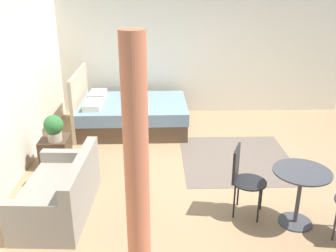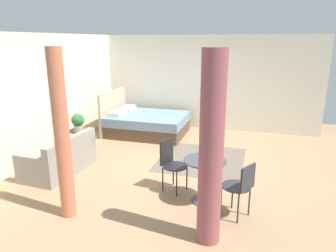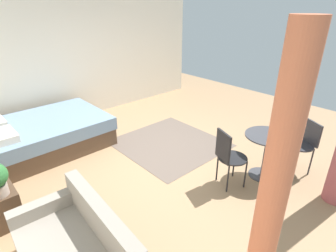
{
  "view_description": "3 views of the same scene",
  "coord_description": "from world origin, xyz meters",
  "px_view_note": "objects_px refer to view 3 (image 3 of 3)",
  "views": [
    {
      "loc": [
        -5.43,
        1.0,
        2.83
      ],
      "look_at": [
        0.15,
        0.82,
        0.65
      ],
      "focal_mm": 40.06,
      "sensor_mm": 36.0,
      "label": 1
    },
    {
      "loc": [
        -6.08,
        -1.45,
        2.57
      ],
      "look_at": [
        -0.32,
        0.27,
        0.87
      ],
      "focal_mm": 32.77,
      "sensor_mm": 36.0,
      "label": 2
    },
    {
      "loc": [
        -3.2,
        2.83,
        2.55
      ],
      "look_at": [
        -0.11,
        0.01,
        0.61
      ],
      "focal_mm": 28.64,
      "sensor_mm": 36.0,
      "label": 3
    }
  ],
  "objects_px": {
    "bed": "(43,134)",
    "cafe_chair_near_window": "(305,141)",
    "cafe_chair_near_couch": "(228,154)",
    "balcony_table": "(266,148)"
  },
  "relations": [
    {
      "from": "cafe_chair_near_window",
      "to": "balcony_table",
      "type": "bearing_deg",
      "value": 60.98
    },
    {
      "from": "balcony_table",
      "to": "cafe_chair_near_window",
      "type": "relative_size",
      "value": 0.84
    },
    {
      "from": "cafe_chair_near_couch",
      "to": "bed",
      "type": "bearing_deg",
      "value": 28.3
    },
    {
      "from": "bed",
      "to": "cafe_chair_near_window",
      "type": "relative_size",
      "value": 2.48
    },
    {
      "from": "cafe_chair_near_window",
      "to": "cafe_chair_near_couch",
      "type": "bearing_deg",
      "value": 64.74
    },
    {
      "from": "bed",
      "to": "cafe_chair_near_window",
      "type": "bearing_deg",
      "value": -141.49
    },
    {
      "from": "cafe_chair_near_window",
      "to": "cafe_chair_near_couch",
      "type": "distance_m",
      "value": 1.36
    },
    {
      "from": "bed",
      "to": "balcony_table",
      "type": "distance_m",
      "value": 3.96
    },
    {
      "from": "bed",
      "to": "balcony_table",
      "type": "xyz_separation_m",
      "value": [
        -3.25,
        -2.25,
        0.2
      ]
    },
    {
      "from": "balcony_table",
      "to": "cafe_chair_near_window",
      "type": "height_order",
      "value": "cafe_chair_near_window"
    }
  ]
}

